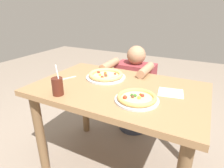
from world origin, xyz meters
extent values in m
plane|color=gray|center=(0.00, 0.00, 0.00)|extent=(8.00, 8.00, 0.00)
cube|color=#936D47|center=(0.00, 0.00, 0.73)|extent=(1.21, 0.77, 0.04)
cylinder|color=brown|center=(-0.53, -0.31, 0.35)|extent=(0.07, 0.07, 0.71)
cylinder|color=brown|center=(-0.53, 0.31, 0.35)|extent=(0.07, 0.07, 0.71)
cylinder|color=brown|center=(0.53, 0.31, 0.35)|extent=(0.07, 0.07, 0.71)
cylinder|color=#B7B7BC|center=(0.20, -0.15, 0.76)|extent=(0.27, 0.27, 0.01)
cylinder|color=#E5CC7F|center=(0.20, -0.15, 0.77)|extent=(0.19, 0.19, 0.01)
torus|color=tan|center=(0.20, -0.15, 0.77)|extent=(0.24, 0.24, 0.02)
sphere|color=maroon|center=(0.14, -0.19, 0.78)|extent=(0.03, 0.03, 0.03)
sphere|color=#2D6623|center=(0.18, -0.14, 0.78)|extent=(0.02, 0.02, 0.02)
sphere|color=gold|center=(0.21, -0.15, 0.78)|extent=(0.02, 0.02, 0.02)
sphere|color=#BF4C19|center=(0.21, -0.10, 0.78)|extent=(0.02, 0.02, 0.02)
sphere|color=brown|center=(0.17, -0.16, 0.78)|extent=(0.02, 0.02, 0.02)
sphere|color=#2D6623|center=(0.18, -0.14, 0.78)|extent=(0.02, 0.02, 0.02)
sphere|color=#2D6623|center=(0.16, -0.14, 0.78)|extent=(0.02, 0.02, 0.02)
sphere|color=maroon|center=(0.22, -0.12, 0.78)|extent=(0.02, 0.02, 0.02)
cylinder|color=#B7B7BC|center=(-0.17, 0.12, 0.76)|extent=(0.32, 0.32, 0.01)
cylinder|color=#E5CC7F|center=(-0.17, 0.12, 0.77)|extent=(0.21, 0.21, 0.01)
torus|color=tan|center=(-0.17, 0.12, 0.78)|extent=(0.27, 0.27, 0.03)
sphere|color=#BF4C19|center=(-0.19, 0.15, 0.78)|extent=(0.02, 0.02, 0.02)
sphere|color=maroon|center=(-0.25, 0.14, 0.78)|extent=(0.03, 0.03, 0.03)
sphere|color=gold|center=(-0.21, 0.09, 0.78)|extent=(0.02, 0.02, 0.02)
sphere|color=brown|center=(-0.15, 0.10, 0.78)|extent=(0.03, 0.03, 0.03)
sphere|color=maroon|center=(-0.16, 0.05, 0.78)|extent=(0.03, 0.03, 0.03)
sphere|color=#BF4C19|center=(-0.18, 0.13, 0.78)|extent=(0.02, 0.02, 0.02)
sphere|color=maroon|center=(-0.11, 0.17, 0.78)|extent=(0.02, 0.02, 0.02)
cylinder|color=#4C1E14|center=(-0.29, -0.30, 0.81)|extent=(0.07, 0.07, 0.12)
cylinder|color=white|center=(-0.28, -0.30, 0.90)|extent=(0.02, 0.01, 0.10)
cube|color=white|center=(0.36, 0.07, 0.75)|extent=(0.18, 0.17, 0.00)
cube|color=silver|center=(-0.44, -0.04, 0.75)|extent=(0.09, 0.15, 0.00)
cube|color=silver|center=(-0.48, -0.13, 0.75)|extent=(0.04, 0.05, 0.00)
cylinder|color=#333847|center=(-0.08, 0.59, 0.23)|extent=(0.31, 0.31, 0.45)
cube|color=maroon|center=(-0.08, 0.59, 0.60)|extent=(0.39, 0.22, 0.31)
sphere|color=#A37556|center=(-0.08, 0.59, 0.84)|extent=(0.18, 0.18, 0.18)
cylinder|color=#A37556|center=(-0.26, 0.36, 0.79)|extent=(0.07, 0.28, 0.07)
cylinder|color=#A37556|center=(0.09, 0.36, 0.79)|extent=(0.07, 0.28, 0.07)
camera|label=1|loc=(0.53, -1.12, 1.28)|focal=30.10mm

